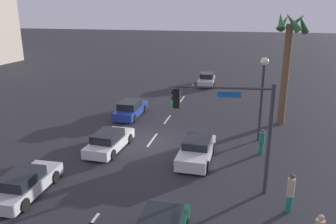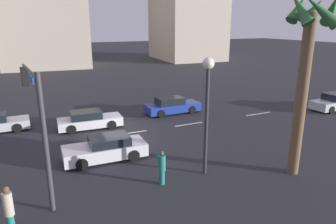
{
  "view_description": "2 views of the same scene",
  "coord_description": "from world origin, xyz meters",
  "px_view_note": "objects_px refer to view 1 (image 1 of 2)",
  "views": [
    {
      "loc": [
        21.2,
        6.13,
        9.05
      ],
      "look_at": [
        -1.97,
        0.8,
        1.69
      ],
      "focal_mm": 36.74,
      "sensor_mm": 36.0,
      "label": 1
    },
    {
      "loc": [
        5.45,
        19.37,
        7.29
      ],
      "look_at": [
        -2.71,
        1.7,
        1.71
      ],
      "focal_mm": 33.0,
      "sensor_mm": 36.0,
      "label": 2
    }
  ],
  "objects_px": {
    "palm_tree_0": "(288,49)",
    "car_3": "(130,109)",
    "car_1": "(207,80)",
    "streetlamp": "(263,83)",
    "car_5": "(109,141)",
    "traffic_signal": "(235,119)",
    "pedestrian_0": "(261,141)",
    "car_4": "(197,150)",
    "car_2": "(25,184)",
    "pedestrian_1": "(290,192)"
  },
  "relations": [
    {
      "from": "palm_tree_0",
      "to": "car_3",
      "type": "bearing_deg",
      "value": -86.03
    },
    {
      "from": "car_1",
      "to": "palm_tree_0",
      "type": "bearing_deg",
      "value": 30.82
    },
    {
      "from": "streetlamp",
      "to": "car_1",
      "type": "bearing_deg",
      "value": -161.27
    },
    {
      "from": "car_5",
      "to": "traffic_signal",
      "type": "bearing_deg",
      "value": 66.19
    },
    {
      "from": "car_5",
      "to": "traffic_signal",
      "type": "relative_size",
      "value": 0.81
    },
    {
      "from": "car_1",
      "to": "car_5",
      "type": "height_order",
      "value": "car_1"
    },
    {
      "from": "car_1",
      "to": "car_5",
      "type": "bearing_deg",
      "value": -10.79
    },
    {
      "from": "car_5",
      "to": "pedestrian_0",
      "type": "xyz_separation_m",
      "value": [
        -1.49,
        9.66,
        0.28
      ]
    },
    {
      "from": "pedestrian_0",
      "to": "car_4",
      "type": "bearing_deg",
      "value": -66.47
    },
    {
      "from": "car_2",
      "to": "pedestrian_0",
      "type": "height_order",
      "value": "pedestrian_0"
    },
    {
      "from": "car_3",
      "to": "palm_tree_0",
      "type": "xyz_separation_m",
      "value": [
        -0.86,
        12.41,
        5.29
      ]
    },
    {
      "from": "traffic_signal",
      "to": "car_2",
      "type": "bearing_deg",
      "value": -74.96
    },
    {
      "from": "car_1",
      "to": "car_3",
      "type": "xyz_separation_m",
      "value": [
        13.44,
        -4.91,
        -0.03
      ]
    },
    {
      "from": "car_5",
      "to": "pedestrian_1",
      "type": "height_order",
      "value": "pedestrian_1"
    },
    {
      "from": "car_3",
      "to": "car_4",
      "type": "relative_size",
      "value": 1.01
    },
    {
      "from": "streetlamp",
      "to": "pedestrian_1",
      "type": "bearing_deg",
      "value": 7.65
    },
    {
      "from": "car_4",
      "to": "traffic_signal",
      "type": "relative_size",
      "value": 0.81
    },
    {
      "from": "car_3",
      "to": "car_4",
      "type": "bearing_deg",
      "value": 42.85
    },
    {
      "from": "car_3",
      "to": "car_4",
      "type": "distance_m",
      "value": 9.96
    },
    {
      "from": "pedestrian_0",
      "to": "streetlamp",
      "type": "bearing_deg",
      "value": -177.71
    },
    {
      "from": "car_1",
      "to": "car_5",
      "type": "xyz_separation_m",
      "value": [
        20.54,
        -3.91,
        -0.06
      ]
    },
    {
      "from": "car_2",
      "to": "car_5",
      "type": "xyz_separation_m",
      "value": [
        -6.22,
        1.93,
        0.01
      ]
    },
    {
      "from": "car_1",
      "to": "car_2",
      "type": "bearing_deg",
      "value": -12.33
    },
    {
      "from": "car_5",
      "to": "pedestrian_0",
      "type": "height_order",
      "value": "pedestrian_0"
    },
    {
      "from": "palm_tree_0",
      "to": "pedestrian_1",
      "type": "bearing_deg",
      "value": -3.07
    },
    {
      "from": "car_1",
      "to": "traffic_signal",
      "type": "height_order",
      "value": "traffic_signal"
    },
    {
      "from": "palm_tree_0",
      "to": "pedestrian_0",
      "type": "bearing_deg",
      "value": -15.23
    },
    {
      "from": "car_5",
      "to": "traffic_signal",
      "type": "distance_m",
      "value": 9.36
    },
    {
      "from": "pedestrian_1",
      "to": "car_1",
      "type": "bearing_deg",
      "value": -164.97
    },
    {
      "from": "car_2",
      "to": "streetlamp",
      "type": "height_order",
      "value": "streetlamp"
    },
    {
      "from": "car_1",
      "to": "pedestrian_1",
      "type": "height_order",
      "value": "pedestrian_1"
    },
    {
      "from": "traffic_signal",
      "to": "pedestrian_1",
      "type": "distance_m",
      "value": 4.12
    },
    {
      "from": "car_1",
      "to": "streetlamp",
      "type": "distance_m",
      "value": 17.92
    },
    {
      "from": "car_3",
      "to": "pedestrian_1",
      "type": "distance_m",
      "value": 16.74
    },
    {
      "from": "car_1",
      "to": "streetlamp",
      "type": "bearing_deg",
      "value": 18.73
    },
    {
      "from": "car_3",
      "to": "pedestrian_1",
      "type": "relative_size",
      "value": 2.41
    },
    {
      "from": "car_2",
      "to": "traffic_signal",
      "type": "relative_size",
      "value": 0.8
    },
    {
      "from": "palm_tree_0",
      "to": "streetlamp",
      "type": "bearing_deg",
      "value": -24.54
    },
    {
      "from": "streetlamp",
      "to": "pedestrian_0",
      "type": "bearing_deg",
      "value": 2.29
    },
    {
      "from": "car_3",
      "to": "car_5",
      "type": "distance_m",
      "value": 7.17
    },
    {
      "from": "traffic_signal",
      "to": "streetlamp",
      "type": "distance_m",
      "value": 7.6
    },
    {
      "from": "car_4",
      "to": "streetlamp",
      "type": "relative_size",
      "value": 0.78
    },
    {
      "from": "car_1",
      "to": "palm_tree_0",
      "type": "relative_size",
      "value": 0.49
    },
    {
      "from": "car_2",
      "to": "palm_tree_0",
      "type": "relative_size",
      "value": 0.52
    },
    {
      "from": "car_5",
      "to": "car_1",
      "type": "bearing_deg",
      "value": 169.21
    },
    {
      "from": "palm_tree_0",
      "to": "car_4",
      "type": "bearing_deg",
      "value": -34.62
    },
    {
      "from": "pedestrian_0",
      "to": "car_1",
      "type": "bearing_deg",
      "value": -163.23
    },
    {
      "from": "car_1",
      "to": "car_3",
      "type": "height_order",
      "value": "car_1"
    },
    {
      "from": "car_3",
      "to": "traffic_signal",
      "type": "distance_m",
      "value": 14.32
    },
    {
      "from": "car_2",
      "to": "pedestrian_0",
      "type": "bearing_deg",
      "value": 123.63
    }
  ]
}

